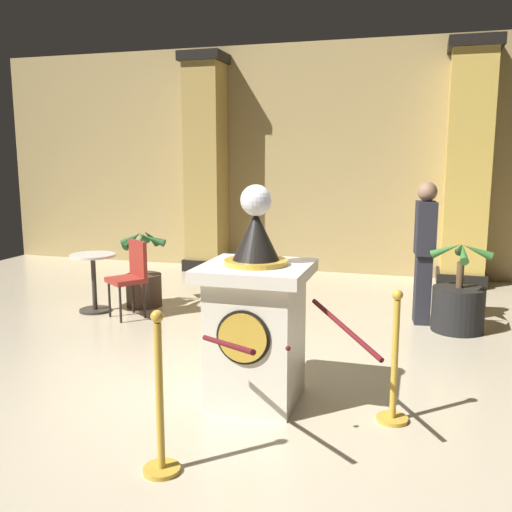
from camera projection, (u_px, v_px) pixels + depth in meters
The scene contains 13 objects.
ground_plane at pixel (232, 389), 4.90m from camera, with size 12.61×12.61×0.00m, color beige.
back_wall at pixel (332, 160), 9.63m from camera, with size 12.61×0.16×3.87m, color tan.
pedestal_clock at pixel (256, 319), 4.56m from camera, with size 0.85×0.85×1.77m.
stanchion_near at pixel (160, 417), 3.55m from camera, with size 0.24×0.24×1.07m.
stanchion_far at pixel (394, 376), 4.25m from camera, with size 0.24×0.24×1.03m.
velvet_rope at pixel (288, 336), 3.83m from camera, with size 1.29×1.29×0.22m.
column_left at pixel (206, 165), 9.87m from camera, with size 0.73×0.73×3.71m.
column_right at pixel (468, 166), 8.68m from camera, with size 0.77×0.77×3.71m.
potted_palm_left at pixel (144, 281), 7.60m from camera, with size 0.65×0.62×1.06m.
potted_palm_right at pixel (458, 305), 6.50m from camera, with size 0.69×0.69×1.06m.
bystander_guest at pixel (424, 249), 6.72m from camera, with size 0.26×0.38×1.70m.
cafe_table at pixel (94, 275), 7.30m from camera, with size 0.58×0.58×0.75m.
cafe_chair_red at pixel (131, 272), 7.03m from camera, with size 0.56×0.56×0.96m.
Camera 1 is at (1.50, -4.39, 1.98)m, focal length 39.74 mm.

